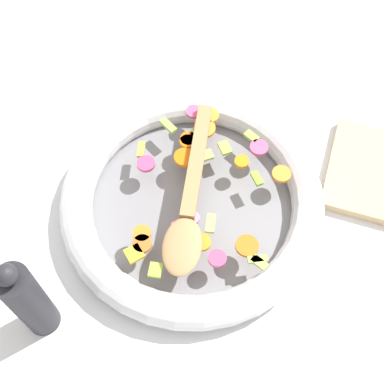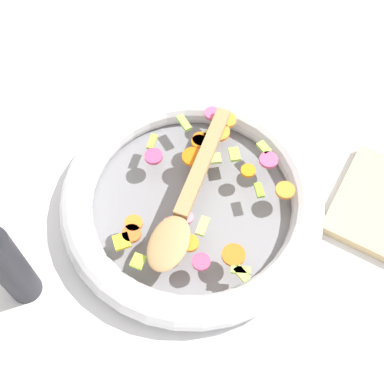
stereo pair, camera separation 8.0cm
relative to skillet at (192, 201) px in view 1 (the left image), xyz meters
The scene contains 5 objects.
ground_plane 0.02m from the skillet, ahead, with size 4.00×4.00×0.00m, color silver.
skillet is the anchor object (origin of this frame).
chopped_vegetables 0.04m from the skillet, 60.66° to the left, with size 0.25×0.31×0.01m.
wooden_spoon 0.05m from the skillet, 80.64° to the right, with size 0.09×0.29×0.01m.
pepper_mill 0.28m from the skillet, 121.51° to the right, with size 0.05×0.05×0.19m.
Camera 1 is at (0.12, -0.37, 0.75)m, focal length 50.00 mm.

